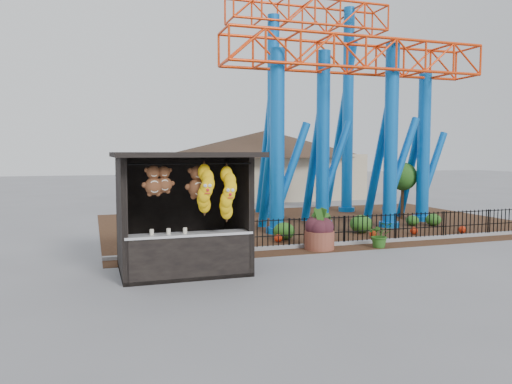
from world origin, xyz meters
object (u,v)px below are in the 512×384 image
object	(u,v)px
terracotta_planter	(319,240)
potted_plant	(380,235)
prize_booth	(184,214)
roller_coaster	(336,77)

from	to	relation	value
terracotta_planter	potted_plant	bearing A→B (deg)	-10.21
prize_booth	terracotta_planter	size ratio (longest dim) A/B	3.67
terracotta_planter	prize_booth	bearing A→B (deg)	-160.30
terracotta_planter	potted_plant	distance (m)	2.05
prize_booth	terracotta_planter	distance (m)	5.09
terracotta_planter	potted_plant	xyz separation A→B (m)	(2.01, -0.36, 0.13)
prize_booth	terracotta_planter	world-z (taller)	prize_booth
roller_coaster	potted_plant	size ratio (longest dim) A/B	12.69
terracotta_planter	roller_coaster	bearing A→B (deg)	58.56
roller_coaster	potted_plant	bearing A→B (deg)	-103.51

